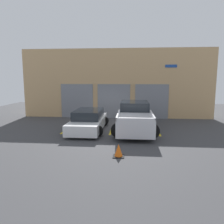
# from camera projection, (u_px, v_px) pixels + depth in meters

# --- Properties ---
(ground_plane) EXTENTS (28.00, 28.00, 0.00)m
(ground_plane) POSITION_uv_depth(u_px,v_px,m) (113.00, 126.00, 15.03)
(ground_plane) COLOR #3D3D3F
(shophouse_building) EXTENTS (15.54, 0.68, 5.59)m
(shophouse_building) POSITION_uv_depth(u_px,v_px,m) (116.00, 84.00, 17.85)
(shophouse_building) COLOR tan
(shophouse_building) RESTS_ON ground
(pickup_truck) EXTENTS (2.63, 5.36, 1.68)m
(pickup_truck) POSITION_uv_depth(u_px,v_px,m) (135.00, 117.00, 13.60)
(pickup_truck) COLOR silver
(pickup_truck) RESTS_ON ground
(sedan_white) EXTENTS (2.23, 4.68, 1.28)m
(sedan_white) POSITION_uv_depth(u_px,v_px,m) (88.00, 121.00, 13.65)
(sedan_white) COLOR white
(sedan_white) RESTS_ON ground
(parking_stripe_far_left) EXTENTS (0.12, 2.20, 0.01)m
(parking_stripe_far_left) POSITION_uv_depth(u_px,v_px,m) (66.00, 130.00, 13.83)
(parking_stripe_far_left) COLOR gold
(parking_stripe_far_left) RESTS_ON ground
(parking_stripe_left) EXTENTS (0.12, 2.20, 0.01)m
(parking_stripe_left) POSITION_uv_depth(u_px,v_px,m) (111.00, 131.00, 13.58)
(parking_stripe_left) COLOR gold
(parking_stripe_left) RESTS_ON ground
(parking_stripe_centre) EXTENTS (0.12, 2.20, 0.01)m
(parking_stripe_centre) POSITION_uv_depth(u_px,v_px,m) (158.00, 132.00, 13.33)
(parking_stripe_centre) COLOR gold
(parking_stripe_centre) RESTS_ON ground
(traffic_cone) EXTENTS (0.47, 0.47, 0.55)m
(traffic_cone) POSITION_uv_depth(u_px,v_px,m) (119.00, 151.00, 9.04)
(traffic_cone) COLOR black
(traffic_cone) RESTS_ON ground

